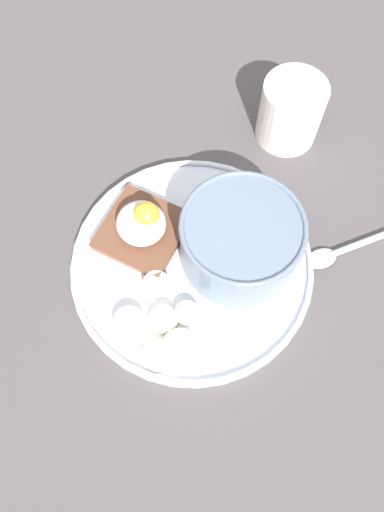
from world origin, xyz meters
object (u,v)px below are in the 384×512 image
(coffee_mug, at_px, (291,111))
(spoon, at_px, (343,250))
(banana_slice_outer, at_px, (187,313))
(banana_slice_left, at_px, (158,355))
(toast_slice, at_px, (143,231))
(oatmeal_bowl, at_px, (241,240))
(banana_slice_inner, at_px, (179,345))
(banana_slice_front, at_px, (163,319))
(banana_slice_right, at_px, (129,323))
(banana_slice_back, at_px, (159,288))
(poached_egg, at_px, (142,221))

(coffee_mug, height_order, spoon, coffee_mug)
(spoon, bearing_deg, banana_slice_outer, 77.51)
(banana_slice_left, distance_m, banana_slice_outer, 0.05)
(toast_slice, distance_m, coffee_mug, 0.23)
(oatmeal_bowl, bearing_deg, banana_slice_left, 106.90)
(banana_slice_inner, relative_size, spoon, 0.28)
(banana_slice_front, distance_m, banana_slice_right, 0.04)
(banana_slice_inner, bearing_deg, banana_slice_outer, -49.03)
(toast_slice, distance_m, banana_slice_back, 0.07)
(banana_slice_inner, bearing_deg, banana_slice_right, 29.33)
(poached_egg, height_order, banana_slice_right, poached_egg)
(oatmeal_bowl, xyz_separation_m, banana_slice_inner, (-0.05, 0.12, -0.03))
(banana_slice_inner, bearing_deg, spoon, -94.90)
(oatmeal_bowl, height_order, poached_egg, oatmeal_bowl)
(oatmeal_bowl, relative_size, toast_slice, 1.11)
(toast_slice, distance_m, banana_slice_inner, 0.14)
(toast_slice, distance_m, banana_slice_front, 0.11)
(banana_slice_inner, distance_m, coffee_mug, 0.31)
(banana_slice_back, height_order, banana_slice_outer, banana_slice_back)
(banana_slice_back, distance_m, banana_slice_inner, 0.07)
(oatmeal_bowl, height_order, banana_slice_outer, oatmeal_bowl)
(banana_slice_left, height_order, banana_slice_right, banana_slice_right)
(toast_slice, height_order, poached_egg, poached_egg)
(toast_slice, distance_m, poached_egg, 0.02)
(toast_slice, height_order, banana_slice_right, same)
(oatmeal_bowl, bearing_deg, banana_slice_right, 88.64)
(banana_slice_left, bearing_deg, banana_slice_front, -43.57)
(banana_slice_front, xyz_separation_m, banana_slice_right, (0.02, 0.03, -0.00))
(oatmeal_bowl, height_order, banana_slice_left, oatmeal_bowl)
(poached_egg, distance_m, banana_slice_outer, 0.11)
(toast_slice, distance_m, banana_slice_outer, 0.11)
(poached_egg, distance_m, banana_slice_back, 0.08)
(banana_slice_back, height_order, coffee_mug, coffee_mug)
(banana_slice_outer, relative_size, spoon, 0.30)
(banana_slice_left, relative_size, coffee_mug, 0.47)
(toast_slice, bearing_deg, banana_slice_back, 160.10)
(oatmeal_bowl, relative_size, banana_slice_right, 2.80)
(banana_slice_right, distance_m, banana_slice_inner, 0.06)
(banana_slice_right, distance_m, coffee_mug, 0.32)
(oatmeal_bowl, xyz_separation_m, poached_egg, (0.08, 0.07, -0.01))
(toast_slice, height_order, banana_slice_left, toast_slice)
(oatmeal_bowl, height_order, banana_slice_front, oatmeal_bowl)
(spoon, bearing_deg, banana_slice_inner, 85.10)
(spoon, bearing_deg, toast_slice, 49.43)
(banana_slice_back, relative_size, coffee_mug, 0.44)
(banana_slice_front, bearing_deg, oatmeal_bowl, -82.56)
(banana_slice_back, distance_m, banana_slice_outer, 0.04)
(banana_slice_left, bearing_deg, banana_slice_outer, -69.90)
(banana_slice_left, xyz_separation_m, banana_slice_right, (0.05, 0.01, 0.00))
(banana_slice_back, xyz_separation_m, banana_slice_outer, (-0.04, -0.01, -0.00))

